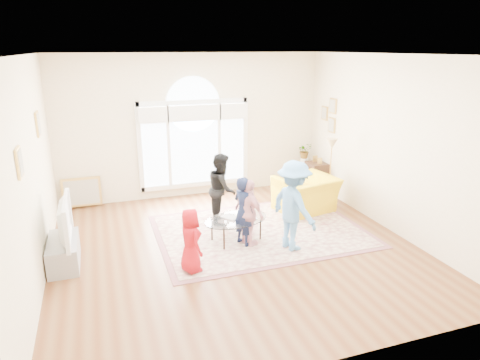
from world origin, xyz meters
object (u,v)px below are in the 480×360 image
object	(u,v)px
tv_console	(64,252)
armchair	(306,195)
area_rug	(260,231)
television	(60,220)
coffee_table	(236,220)

from	to	relation	value
tv_console	armchair	distance (m)	4.76
area_rug	television	xyz separation A→B (m)	(-3.40, -0.19, 0.74)
television	armchair	size ratio (longest dim) A/B	1.01
tv_console	television	xyz separation A→B (m)	(0.01, -0.00, 0.54)
area_rug	armchair	distance (m)	1.48
tv_console	television	bearing A→B (deg)	-0.00
television	area_rug	bearing A→B (deg)	3.16
area_rug	coffee_table	world-z (taller)	coffee_table
tv_console	coffee_table	size ratio (longest dim) A/B	0.76
television	armchair	xyz separation A→B (m)	(4.67, 0.85, -0.38)
coffee_table	armchair	size ratio (longest dim) A/B	1.15
area_rug	coffee_table	size ratio (longest dim) A/B	2.73
area_rug	tv_console	xyz separation A→B (m)	(-3.41, -0.19, 0.20)
tv_console	television	distance (m)	0.54
area_rug	television	bearing A→B (deg)	-176.84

